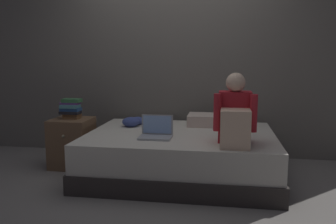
% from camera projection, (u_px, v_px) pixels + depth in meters
% --- Properties ---
extents(ground_plane, '(8.00, 8.00, 0.00)m').
position_uv_depth(ground_plane, '(158.00, 184.00, 3.51)').
color(ground_plane, gray).
extents(wall_back, '(5.60, 0.10, 2.70)m').
position_uv_depth(wall_back, '(175.00, 52.00, 4.47)').
color(wall_back, slate).
rests_on(wall_back, ground_plane).
extents(bed, '(2.00, 1.50, 0.48)m').
position_uv_depth(bed, '(181.00, 154.00, 3.73)').
color(bed, '#332D2B').
rests_on(bed, ground_plane).
extents(nightstand, '(0.44, 0.46, 0.57)m').
position_uv_depth(nightstand, '(72.00, 143.00, 4.05)').
color(nightstand, brown).
rests_on(nightstand, ground_plane).
extents(person_sitting, '(0.39, 0.44, 0.66)m').
position_uv_depth(person_sitting, '(235.00, 117.00, 3.16)').
color(person_sitting, '#B21E28').
rests_on(person_sitting, bed).
extents(laptop, '(0.32, 0.23, 0.22)m').
position_uv_depth(laptop, '(156.00, 132.00, 3.45)').
color(laptop, '#9EA0A5').
rests_on(laptop, bed).
extents(pillow, '(0.56, 0.36, 0.13)m').
position_uv_depth(pillow, '(212.00, 120.00, 4.07)').
color(pillow, beige).
rests_on(pillow, bed).
extents(book_stack, '(0.23, 0.17, 0.23)m').
position_uv_depth(book_stack, '(71.00, 109.00, 4.01)').
color(book_stack, brown).
rests_on(book_stack, nightstand).
extents(clothes_pile, '(0.23, 0.30, 0.11)m').
position_uv_depth(clothes_pile, '(133.00, 121.00, 4.05)').
color(clothes_pile, '#3D4C8E').
rests_on(clothes_pile, bed).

